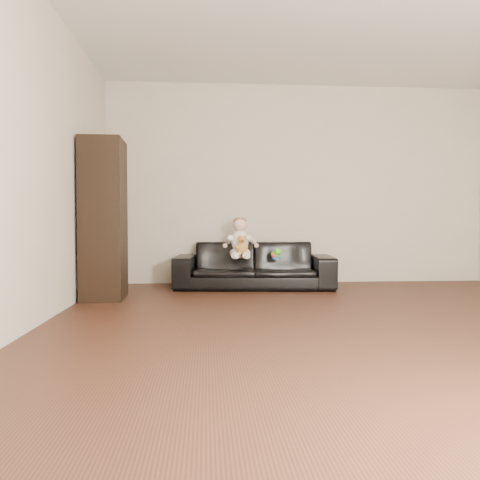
{
  "coord_description": "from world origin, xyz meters",
  "views": [
    {
      "loc": [
        -1.22,
        -3.38,
        0.78
      ],
      "look_at": [
        -0.82,
        2.16,
        0.58
      ],
      "focal_mm": 35.0,
      "sensor_mm": 36.0,
      "label": 1
    }
  ],
  "objects": [
    {
      "name": "floor",
      "position": [
        0.0,
        0.0,
        0.0
      ],
      "size": [
        5.5,
        5.5,
        0.0
      ],
      "primitive_type": "plane",
      "color": "#3D2115",
      "rests_on": "ground"
    },
    {
      "name": "shelf_item",
      "position": [
        -2.25,
        1.53,
        1.19
      ],
      "size": [
        0.19,
        0.26,
        0.28
      ],
      "primitive_type": "cube",
      "rotation": [
        0.0,
        0.0,
        0.04
      ],
      "color": "silver",
      "rests_on": "cabinet"
    },
    {
      "name": "teddy_bear",
      "position": [
        -0.81,
        1.99,
        0.53
      ],
      "size": [
        0.12,
        0.12,
        0.22
      ],
      "rotation": [
        0.0,
        0.0,
        -0.04
      ],
      "color": "#B78834",
      "rests_on": "sofa"
    },
    {
      "name": "baby",
      "position": [
        -0.82,
        2.14,
        0.58
      ],
      "size": [
        0.36,
        0.43,
        0.49
      ],
      "rotation": [
        0.0,
        0.0,
        -0.17
      ],
      "color": "#F6CFD8",
      "rests_on": "sofa"
    },
    {
      "name": "toy_blue_disc",
      "position": [
        -0.39,
        2.06,
        0.37
      ],
      "size": [
        0.12,
        0.12,
        0.02
      ],
      "primitive_type": "cylinder",
      "rotation": [
        0.0,
        0.0,
        -0.13
      ],
      "color": "#197ECE",
      "rests_on": "sofa"
    },
    {
      "name": "sofa",
      "position": [
        -0.64,
        2.25,
        0.28
      ],
      "size": [
        1.95,
        0.9,
        0.55
      ],
      "primitive_type": "imported",
      "rotation": [
        0.0,
        0.0,
        -0.08
      ],
      "color": "black",
      "rests_on": "floor"
    },
    {
      "name": "wall_back",
      "position": [
        0.0,
        2.75,
        1.3
      ],
      "size": [
        5.0,
        0.0,
        5.0
      ],
      "primitive_type": "plane",
      "rotation": [
        1.57,
        0.0,
        0.0
      ],
      "color": "beige",
      "rests_on": "ground"
    },
    {
      "name": "cabinet",
      "position": [
        -2.27,
        1.53,
        0.82
      ],
      "size": [
        0.43,
        0.58,
        1.64
      ],
      "primitive_type": "cube",
      "rotation": [
        0.0,
        0.0,
        0.04
      ],
      "color": "black",
      "rests_on": "floor"
    },
    {
      "name": "toy_rattle",
      "position": [
        -0.42,
        2.09,
        0.4
      ],
      "size": [
        0.08,
        0.08,
        0.06
      ],
      "primitive_type": "sphere",
      "rotation": [
        0.0,
        0.0,
        -0.37
      ],
      "color": "red",
      "rests_on": "sofa"
    },
    {
      "name": "wall_left",
      "position": [
        -2.5,
        0.0,
        1.3
      ],
      "size": [
        0.0,
        5.5,
        5.5
      ],
      "primitive_type": "plane",
      "rotation": [
        1.57,
        0.0,
        1.57
      ],
      "color": "beige",
      "rests_on": "ground"
    },
    {
      "name": "toy_green",
      "position": [
        -0.4,
        2.14,
        0.41
      ],
      "size": [
        0.12,
        0.14,
        0.09
      ],
      "primitive_type": "ellipsoid",
      "rotation": [
        0.0,
        0.0,
        -0.11
      ],
      "color": "#4CE51A",
      "rests_on": "sofa"
    }
  ]
}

